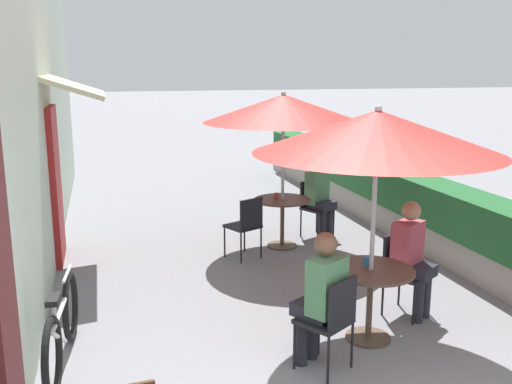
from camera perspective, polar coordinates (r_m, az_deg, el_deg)
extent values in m
cube|color=#B2C1AD|center=(8.62, -20.69, 8.28)|extent=(0.24, 12.05, 4.20)
cube|color=maroon|center=(8.14, -19.37, 0.70)|extent=(0.08, 0.96, 2.10)
cube|color=beige|center=(7.97, -17.80, 10.01)|extent=(0.78, 1.80, 0.30)
cube|color=gray|center=(9.89, 12.40, -1.78)|extent=(0.44, 11.05, 0.45)
cube|color=#235B2D|center=(9.78, 12.54, 1.09)|extent=(0.60, 10.50, 0.56)
cylinder|color=brown|center=(5.87, 11.13, -14.07)|extent=(0.44, 0.44, 0.02)
cylinder|color=brown|center=(5.72, 11.28, -10.95)|extent=(0.06, 0.06, 0.70)
cylinder|color=brown|center=(5.59, 11.43, -7.68)|extent=(0.83, 0.83, 0.02)
cylinder|color=#B7B7BC|center=(5.48, 11.60, -3.93)|extent=(0.04, 0.04, 2.18)
cone|color=red|center=(5.29, 12.05, 5.91)|extent=(2.28, 2.28, 0.39)
sphere|color=#B7B7BC|center=(5.27, 12.15, 8.13)|extent=(0.07, 0.07, 0.07)
cube|color=black|center=(6.31, 14.91, -8.01)|extent=(0.55, 0.55, 0.04)
cube|color=black|center=(6.32, 13.52, -5.87)|extent=(0.34, 0.23, 0.42)
cylinder|color=black|center=(6.16, 15.50, -10.78)|extent=(0.02, 0.02, 0.45)
cylinder|color=black|center=(6.47, 16.98, -9.75)|extent=(0.02, 0.02, 0.45)
cylinder|color=black|center=(6.32, 12.56, -10.03)|extent=(0.02, 0.02, 0.45)
cylinder|color=black|center=(6.61, 14.14, -9.08)|extent=(0.02, 0.02, 0.45)
cylinder|color=#23232D|center=(6.24, 15.93, -10.40)|extent=(0.11, 0.11, 0.47)
cylinder|color=#23232D|center=(6.38, 16.59, -9.95)|extent=(0.11, 0.11, 0.47)
cube|color=#23232D|center=(6.24, 15.69, -7.49)|extent=(0.45, 0.46, 0.12)
cube|color=#AD424C|center=(6.21, 14.91, -5.11)|extent=(0.40, 0.37, 0.50)
sphere|color=#A87556|center=(6.10, 15.27, -1.83)|extent=(0.20, 0.20, 0.20)
cube|color=black|center=(5.10, 6.81, -12.67)|extent=(0.55, 0.55, 0.04)
cube|color=black|center=(4.92, 8.66, -11.02)|extent=(0.34, 0.23, 0.42)
cylinder|color=black|center=(5.43, 6.30, -13.68)|extent=(0.02, 0.02, 0.45)
cylinder|color=black|center=(5.17, 3.86, -15.04)|extent=(0.02, 0.02, 0.45)
cylinder|color=black|center=(5.25, 9.58, -14.75)|extent=(0.02, 0.02, 0.45)
cylinder|color=black|center=(4.98, 7.24, -16.25)|extent=(0.02, 0.02, 0.45)
cylinder|color=#23232D|center=(5.35, 5.65, -13.95)|extent=(0.11, 0.11, 0.47)
cylinder|color=#23232D|center=(5.24, 4.57, -14.55)|extent=(0.11, 0.11, 0.47)
cube|color=#23232D|center=(5.12, 6.00, -11.59)|extent=(0.45, 0.46, 0.12)
cube|color=#4C8456|center=(4.96, 7.10, -9.28)|extent=(0.40, 0.37, 0.50)
sphere|color=brown|center=(4.85, 7.02, -5.15)|extent=(0.20, 0.20, 0.20)
cylinder|color=teal|center=(5.66, 11.01, -6.81)|extent=(0.07, 0.07, 0.09)
cylinder|color=brown|center=(8.49, 2.62, -5.36)|extent=(0.44, 0.44, 0.02)
cylinder|color=brown|center=(8.39, 2.64, -3.10)|extent=(0.06, 0.06, 0.70)
cylinder|color=brown|center=(8.31, 2.66, -0.79)|extent=(0.83, 0.83, 0.02)
cylinder|color=#B7B7BC|center=(8.23, 2.69, 1.79)|extent=(0.04, 0.04, 2.18)
cone|color=red|center=(8.11, 2.76, 8.35)|extent=(2.28, 2.28, 0.39)
sphere|color=#B7B7BC|center=(8.09, 2.77, 9.81)|extent=(0.07, 0.07, 0.07)
cube|color=black|center=(8.89, 6.17, -1.67)|extent=(0.53, 0.53, 0.04)
cube|color=black|center=(8.96, 5.34, -0.15)|extent=(0.36, 0.19, 0.42)
cylinder|color=black|center=(8.70, 6.20, -3.51)|extent=(0.02, 0.02, 0.45)
cylinder|color=black|center=(8.96, 7.77, -3.09)|extent=(0.02, 0.02, 0.45)
cylinder|color=black|center=(8.94, 4.51, -3.04)|extent=(0.02, 0.02, 0.45)
cylinder|color=black|center=(9.19, 6.09, -2.64)|extent=(0.02, 0.02, 0.45)
cylinder|color=#23232D|center=(8.77, 6.65, -3.33)|extent=(0.11, 0.11, 0.47)
cylinder|color=#23232D|center=(8.89, 7.34, -3.14)|extent=(0.11, 0.11, 0.47)
cube|color=#23232D|center=(8.81, 6.61, -1.27)|extent=(0.43, 0.45, 0.12)
cube|color=#4C8456|center=(8.83, 6.13, 0.43)|extent=(0.40, 0.35, 0.50)
sphere|color=tan|center=(8.75, 6.28, 2.78)|extent=(0.20, 0.20, 0.20)
cube|color=black|center=(7.89, -1.34, -3.44)|extent=(0.53, 0.53, 0.04)
cube|color=black|center=(7.69, -0.47, -2.22)|extent=(0.36, 0.19, 0.42)
cylinder|color=black|center=(8.19, -1.16, -4.46)|extent=(0.02, 0.02, 0.45)
cylinder|color=black|center=(7.98, -3.16, -4.95)|extent=(0.02, 0.02, 0.45)
cylinder|color=black|center=(7.93, 0.51, -5.04)|extent=(0.02, 0.02, 0.45)
cylinder|color=black|center=(7.71, -1.51, -5.56)|extent=(0.02, 0.02, 0.45)
cylinder|color=#B73D3D|center=(8.30, 2.03, -0.40)|extent=(0.07, 0.07, 0.09)
torus|color=black|center=(5.91, -18.08, -10.82)|extent=(0.12, 0.68, 0.67)
torus|color=black|center=(5.00, -19.69, -15.38)|extent=(0.12, 0.68, 0.67)
cylinder|color=silver|center=(5.37, -18.95, -11.12)|extent=(0.11, 0.79, 0.04)
cylinder|color=silver|center=(5.28, -19.11, -13.56)|extent=(0.09, 0.58, 0.38)
cylinder|color=silver|center=(5.08, -19.51, -11.32)|extent=(0.04, 0.04, 0.24)
cube|color=black|center=(5.03, -19.61, -10.09)|extent=(0.12, 0.23, 0.05)
cylinder|color=silver|center=(5.74, -18.37, -7.73)|extent=(0.07, 0.46, 0.03)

